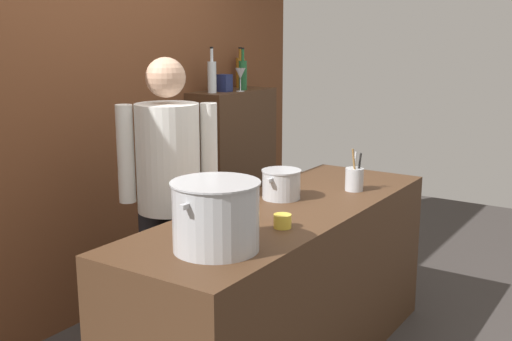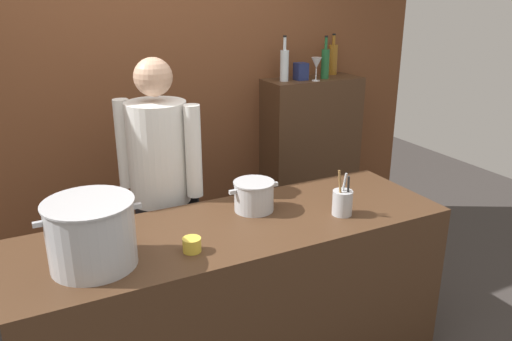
# 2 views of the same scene
# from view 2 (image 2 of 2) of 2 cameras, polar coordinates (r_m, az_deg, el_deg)

# --- Properties ---
(brick_back_panel) EXTENTS (4.40, 0.10, 3.00)m
(brick_back_panel) POSITION_cam_2_polar(r_m,az_deg,el_deg) (3.63, -11.72, 11.44)
(brick_back_panel) COLOR brown
(brick_back_panel) RESTS_ON ground_plane
(prep_counter) EXTENTS (2.16, 0.70, 0.90)m
(prep_counter) POSITION_cam_2_polar(r_m,az_deg,el_deg) (2.75, -1.88, -14.53)
(prep_counter) COLOR #472D1C
(prep_counter) RESTS_ON ground_plane
(bar_cabinet) EXTENTS (0.76, 0.32, 1.36)m
(bar_cabinet) POSITION_cam_2_polar(r_m,az_deg,el_deg) (4.11, 6.08, 0.91)
(bar_cabinet) COLOR #472D1C
(bar_cabinet) RESTS_ON ground_plane
(chef) EXTENTS (0.44, 0.44, 1.66)m
(chef) POSITION_cam_2_polar(r_m,az_deg,el_deg) (2.97, -10.70, -1.01)
(chef) COLOR black
(chef) RESTS_ON ground_plane
(stockpot_large) EXTENTS (0.43, 0.37, 0.29)m
(stockpot_large) POSITION_cam_2_polar(r_m,az_deg,el_deg) (2.21, -18.03, -6.78)
(stockpot_large) COLOR #B7BABF
(stockpot_large) RESTS_ON prep_counter
(stockpot_small) EXTENTS (0.28, 0.22, 0.16)m
(stockpot_small) POSITION_cam_2_polar(r_m,az_deg,el_deg) (2.65, -0.23, -2.87)
(stockpot_small) COLOR #B7BABF
(stockpot_small) RESTS_ON prep_counter
(utensil_crock) EXTENTS (0.10, 0.10, 0.25)m
(utensil_crock) POSITION_cam_2_polar(r_m,az_deg,el_deg) (2.64, 9.70, -3.53)
(utensil_crock) COLOR #B7BABF
(utensil_crock) RESTS_ON prep_counter
(butter_jar) EXTENTS (0.08, 0.08, 0.06)m
(butter_jar) POSITION_cam_2_polar(r_m,az_deg,el_deg) (2.28, -7.23, -8.29)
(butter_jar) COLOR yellow
(butter_jar) RESTS_ON prep_counter
(wine_bottle_green) EXTENTS (0.06, 0.06, 0.32)m
(wine_bottle_green) POSITION_cam_2_polar(r_m,az_deg,el_deg) (3.93, 7.79, 11.92)
(wine_bottle_green) COLOR #1E592D
(wine_bottle_green) RESTS_ON bar_cabinet
(wine_bottle_clear) EXTENTS (0.06, 0.06, 0.33)m
(wine_bottle_clear) POSITION_cam_2_polar(r_m,az_deg,el_deg) (3.79, 3.21, 11.82)
(wine_bottle_clear) COLOR silver
(wine_bottle_clear) RESTS_ON bar_cabinet
(wine_bottle_amber) EXTENTS (0.07, 0.07, 0.32)m
(wine_bottle_amber) POSITION_cam_2_polar(r_m,az_deg,el_deg) (4.14, 8.65, 12.33)
(wine_bottle_amber) COLOR #8C5919
(wine_bottle_amber) RESTS_ON bar_cabinet
(wine_glass_short) EXTENTS (0.08, 0.08, 0.17)m
(wine_glass_short) POSITION_cam_2_polar(r_m,az_deg,el_deg) (3.82, 6.82, 11.84)
(wine_glass_short) COLOR silver
(wine_glass_short) RESTS_ON bar_cabinet
(spice_tin_navy) EXTENTS (0.09, 0.09, 0.13)m
(spice_tin_navy) POSITION_cam_2_polar(r_m,az_deg,el_deg) (3.86, 5.08, 11.05)
(spice_tin_navy) COLOR navy
(spice_tin_navy) RESTS_ON bar_cabinet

